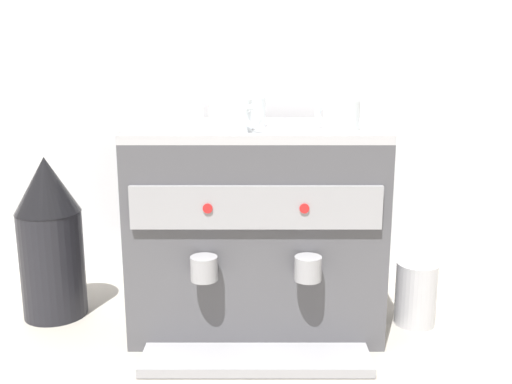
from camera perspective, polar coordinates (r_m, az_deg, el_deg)
The scene contains 10 objects.
ground_plane at distance 1.44m, azimuth 0.00°, elevation -12.28°, with size 4.00×4.00×0.00m, color #9E998E.
tiled_backsplash_wall at distance 1.62m, azimuth 0.00°, elevation 9.60°, with size 2.80×0.03×1.04m, color silver.
espresso_machine at distance 1.35m, azimuth -0.00°, elevation -3.34°, with size 0.56×0.49×0.47m.
ceramic_cup_0 at distance 1.19m, azimuth -1.92°, elevation 7.79°, with size 0.09×0.08×0.07m.
ceramic_cup_1 at distance 1.23m, azimuth 8.55°, elevation 7.74°, with size 0.09×0.10×0.06m.
ceramic_cup_2 at distance 1.28m, azimuth -0.52°, elevation 8.10°, with size 0.07×0.10×0.07m.
ceramic_bowl_0 at distance 1.41m, azimuth -7.25°, elevation 7.83°, with size 0.09×0.09×0.04m.
ceramic_bowl_1 at distance 1.43m, azimuth -2.97°, elevation 8.04°, with size 0.09×0.09×0.04m.
coffee_grinder at distance 1.45m, azimuth -20.17°, elevation -4.33°, with size 0.16×0.16×0.40m.
milk_pitcher at distance 1.41m, azimuth 15.94°, elevation -9.89°, with size 0.10×0.10×0.15m, color #B7B7BC.
Camera 1 is at (0.00, -1.30, 0.61)m, focal length 39.35 mm.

